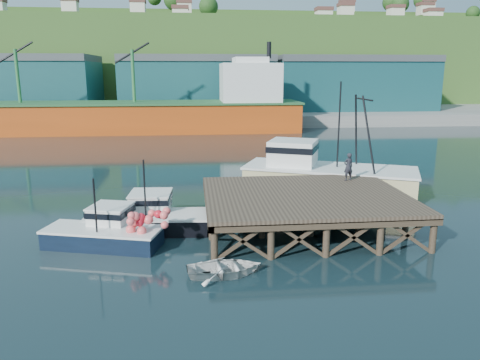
{
  "coord_description": "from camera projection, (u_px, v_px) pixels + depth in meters",
  "views": [
    {
      "loc": [
        -1.15,
        -26.59,
        9.28
      ],
      "look_at": [
        1.76,
        2.0,
        2.58
      ],
      "focal_mm": 35.0,
      "sensor_mm": 36.0,
      "label": 1
    }
  ],
  "objects": [
    {
      "name": "dinghy",
      "position": [
        225.0,
        268.0,
        21.72
      ],
      "size": [
        3.74,
        2.84,
        0.73
      ],
      "primitive_type": "imported",
      "rotation": [
        0.0,
        0.0,
        1.67
      ],
      "color": "silver",
      "rests_on": "ground"
    },
    {
      "name": "cargo_ship",
      "position": [
        145.0,
        111.0,
        72.9
      ],
      "size": [
        55.5,
        10.0,
        13.75
      ],
      "color": "#C94912",
      "rests_on": "ground"
    },
    {
      "name": "warehouse_left",
      "position": [
        7.0,
        87.0,
        86.02
      ],
      "size": [
        32.0,
        16.0,
        9.0
      ],
      "primitive_type": "cube",
      "color": "#195352",
      "rests_on": "far_quay"
    },
    {
      "name": "dockworker",
      "position": [
        348.0,
        167.0,
        31.21
      ],
      "size": [
        0.78,
        0.62,
        1.87
      ],
      "primitive_type": "imported",
      "rotation": [
        0.0,
        0.0,
        3.42
      ],
      "color": "black",
      "rests_on": "wharf"
    },
    {
      "name": "hillside",
      "position": [
        195.0,
        65.0,
        122.37
      ],
      "size": [
        220.0,
        50.0,
        22.0
      ],
      "primitive_type": "cube",
      "color": "#2D511E",
      "rests_on": "ground"
    },
    {
      "name": "boat_black",
      "position": [
        149.0,
        216.0,
        27.95
      ],
      "size": [
        7.36,
        6.17,
        4.45
      ],
      "rotation": [
        0.0,
        0.0,
        -0.06
      ],
      "color": "black",
      "rests_on": "ground"
    },
    {
      "name": "wharf",
      "position": [
        306.0,
        197.0,
        27.9
      ],
      "size": [
        12.0,
        10.0,
        2.62
      ],
      "color": "brown",
      "rests_on": "ground"
    },
    {
      "name": "warehouse_mid",
      "position": [
        197.0,
        86.0,
        89.48
      ],
      "size": [
        28.0,
        16.0,
        9.0
      ],
      "primitive_type": "cube",
      "color": "#195352",
      "rests_on": "far_quay"
    },
    {
      "name": "trawler",
      "position": [
        326.0,
        173.0,
        35.53
      ],
      "size": [
        13.56,
        9.25,
        8.57
      ],
      "rotation": [
        0.0,
        0.0,
        -0.41
      ],
      "color": "beige",
      "rests_on": "ground"
    },
    {
      "name": "far_quay",
      "position": [
        198.0,
        113.0,
        95.57
      ],
      "size": [
        160.0,
        40.0,
        2.0
      ],
      "primitive_type": "cube",
      "color": "gray",
      "rests_on": "ground"
    },
    {
      "name": "warehouse_right",
      "position": [
        350.0,
        86.0,
        92.45
      ],
      "size": [
        30.0,
        16.0,
        9.0
      ],
      "primitive_type": "cube",
      "color": "#195352",
      "rests_on": "far_quay"
    },
    {
      "name": "ground",
      "position": [
        214.0,
        230.0,
        27.98
      ],
      "size": [
        300.0,
        300.0,
        0.0
      ],
      "primitive_type": "plane",
      "color": "black",
      "rests_on": "ground"
    },
    {
      "name": "boat_navy",
      "position": [
        105.0,
        231.0,
        25.47
      ],
      "size": [
        6.67,
        4.31,
        3.94
      ],
      "rotation": [
        0.0,
        0.0,
        -0.27
      ],
      "color": "black",
      "rests_on": "ground"
    }
  ]
}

